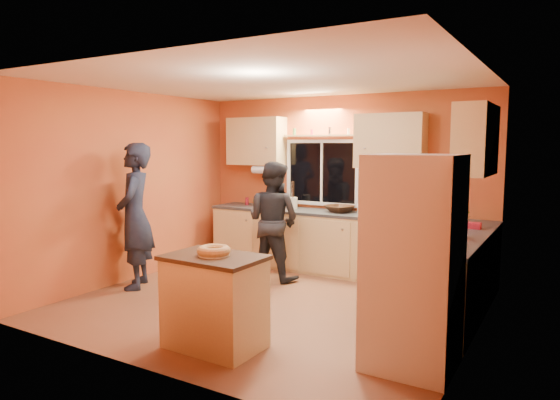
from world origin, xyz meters
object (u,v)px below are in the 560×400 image
Objects in this scene: person_left at (135,216)px; person_right at (393,252)px; person_center at (273,221)px; refrigerator at (413,262)px; island at (215,301)px.

person_left is 3.41m from person_right.
person_left is at bearing 46.70° from person_center.
refrigerator is at bearing -136.46° from person_right.
person_left is 1.85m from person_center.
person_left is 1.16× the size of person_right.
person_left is at bearing 155.09° from island.
refrigerator is 1.82m from island.
refrigerator is at bearing 18.83° from island.
island is at bearing 111.61° from person_center.
refrigerator is 1.98× the size of island.
island is 2.46m from person_center.
person_center is at bearing 109.78° from island.
island is at bearing 146.36° from person_right.
refrigerator is 1.10× the size of person_right.
person_left is at bearing 172.40° from refrigerator.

